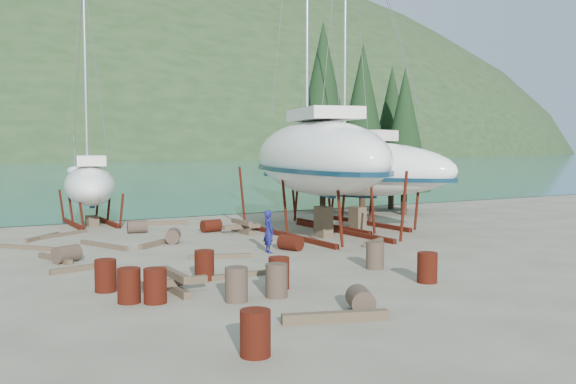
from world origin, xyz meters
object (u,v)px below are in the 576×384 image
large_sailboat_near (315,157)px  small_sailboat_shore (90,185)px  large_sailboat_far (351,168)px  worker (269,231)px

large_sailboat_near → small_sailboat_shore: 11.84m
large_sailboat_far → large_sailboat_near: bearing=-170.6°
small_sailboat_shore → large_sailboat_far: bearing=-22.0°
large_sailboat_far → small_sailboat_shore: 13.06m
large_sailboat_far → worker: (-7.16, -4.77, -2.11)m
small_sailboat_shore → worker: bearing=-61.3°
large_sailboat_far → small_sailboat_shore: size_ratio=1.44×
large_sailboat_near → small_sailboat_shore: (-7.73, 8.86, -1.45)m
large_sailboat_far → worker: large_sailboat_far is taller
large_sailboat_far → small_sailboat_shore: (-10.89, 7.16, -0.87)m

